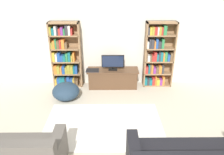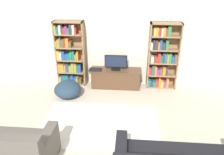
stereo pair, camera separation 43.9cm
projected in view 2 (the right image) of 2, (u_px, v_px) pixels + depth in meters
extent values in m
cube|color=silver|center=(115.00, 40.00, 6.04)|extent=(8.80, 0.06, 2.60)
cube|color=#93704C|center=(57.00, 54.00, 6.14)|extent=(0.04, 0.30, 1.83)
cube|color=#93704C|center=(84.00, 54.00, 6.09)|extent=(0.04, 0.30, 1.83)
cube|color=#93704C|center=(72.00, 53.00, 6.23)|extent=(0.81, 0.04, 1.83)
cube|color=#93704C|center=(68.00, 22.00, 5.74)|extent=(0.81, 0.30, 0.04)
cube|color=#93704C|center=(73.00, 83.00, 6.49)|extent=(0.78, 0.30, 0.04)
cube|color=gold|center=(61.00, 79.00, 6.45)|extent=(0.05, 0.24, 0.20)
cube|color=#234C99|center=(63.00, 79.00, 6.45)|extent=(0.07, 0.24, 0.22)
cube|color=#196B75|center=(66.00, 79.00, 6.44)|extent=(0.06, 0.24, 0.23)
cube|color=#196B75|center=(68.00, 79.00, 6.43)|extent=(0.08, 0.24, 0.23)
cube|color=#333338|center=(70.00, 79.00, 6.43)|extent=(0.05, 0.24, 0.20)
cube|color=#234C99|center=(73.00, 79.00, 6.42)|extent=(0.08, 0.24, 0.24)
cube|color=#234C99|center=(75.00, 79.00, 6.42)|extent=(0.08, 0.24, 0.20)
cube|color=gold|center=(78.00, 80.00, 6.42)|extent=(0.04, 0.24, 0.19)
cube|color=brown|center=(79.00, 80.00, 6.42)|extent=(0.04, 0.24, 0.17)
cube|color=brown|center=(81.00, 80.00, 6.42)|extent=(0.06, 0.24, 0.17)
cube|color=#93704C|center=(72.00, 71.00, 6.34)|extent=(0.78, 0.30, 0.04)
cube|color=orange|center=(60.00, 67.00, 6.29)|extent=(0.08, 0.24, 0.23)
cube|color=#9E9333|center=(63.00, 67.00, 6.29)|extent=(0.08, 0.24, 0.22)
cube|color=orange|center=(66.00, 68.00, 6.29)|extent=(0.05, 0.24, 0.19)
cube|color=#234C99|center=(68.00, 67.00, 6.28)|extent=(0.07, 0.24, 0.22)
cube|color=#9E9333|center=(71.00, 68.00, 6.28)|extent=(0.06, 0.24, 0.18)
cube|color=#9E9333|center=(73.00, 67.00, 6.26)|extent=(0.07, 0.24, 0.25)
cube|color=#9E9333|center=(76.00, 67.00, 6.26)|extent=(0.08, 0.24, 0.23)
cube|color=#196B75|center=(78.00, 68.00, 6.26)|extent=(0.04, 0.24, 0.21)
cube|color=#234C99|center=(80.00, 68.00, 6.25)|extent=(0.07, 0.24, 0.21)
cube|color=#93704C|center=(71.00, 60.00, 6.18)|extent=(0.78, 0.30, 0.04)
cube|color=gold|center=(59.00, 55.00, 6.14)|extent=(0.07, 0.24, 0.25)
cube|color=silver|center=(61.00, 55.00, 6.14)|extent=(0.05, 0.24, 0.21)
cube|color=#234C99|center=(64.00, 55.00, 6.13)|extent=(0.08, 0.24, 0.23)
cube|color=#234C99|center=(67.00, 56.00, 6.14)|extent=(0.06, 0.24, 0.17)
cube|color=#196B75|center=(69.00, 56.00, 6.13)|extent=(0.07, 0.24, 0.17)
cube|color=#2D7F47|center=(71.00, 55.00, 6.12)|extent=(0.06, 0.24, 0.22)
cube|color=#196B75|center=(74.00, 55.00, 6.10)|extent=(0.06, 0.24, 0.25)
cube|color=#9E9333|center=(76.00, 57.00, 6.12)|extent=(0.04, 0.24, 0.16)
cube|color=orange|center=(78.00, 55.00, 6.10)|extent=(0.05, 0.24, 0.24)
cube|color=#93704C|center=(70.00, 47.00, 6.03)|extent=(0.78, 0.30, 0.04)
cube|color=#9E9333|center=(57.00, 43.00, 6.00)|extent=(0.04, 0.24, 0.17)
cube|color=orange|center=(59.00, 43.00, 5.99)|extent=(0.06, 0.24, 0.21)
cube|color=#2D7F47|center=(61.00, 42.00, 5.98)|extent=(0.04, 0.24, 0.25)
cube|color=brown|center=(63.00, 43.00, 5.98)|extent=(0.07, 0.24, 0.21)
cube|color=#B72D28|center=(65.00, 42.00, 5.97)|extent=(0.04, 0.24, 0.24)
cube|color=orange|center=(68.00, 42.00, 5.96)|extent=(0.08, 0.24, 0.24)
cube|color=brown|center=(71.00, 44.00, 5.97)|extent=(0.06, 0.24, 0.16)
cube|color=#93704C|center=(69.00, 34.00, 5.88)|extent=(0.78, 0.30, 0.04)
cube|color=#9E9333|center=(56.00, 29.00, 5.84)|extent=(0.05, 0.24, 0.21)
cube|color=#196B75|center=(58.00, 30.00, 5.84)|extent=(0.06, 0.24, 0.18)
cube|color=silver|center=(61.00, 29.00, 5.82)|extent=(0.06, 0.24, 0.23)
cube|color=#333338|center=(63.00, 29.00, 5.82)|extent=(0.04, 0.24, 0.21)
cube|color=#B72D28|center=(65.00, 30.00, 5.83)|extent=(0.06, 0.24, 0.17)
cube|color=#7F338C|center=(67.00, 30.00, 5.82)|extent=(0.07, 0.24, 0.20)
cube|color=#2D7F47|center=(69.00, 31.00, 5.82)|extent=(0.04, 0.24, 0.16)
cube|color=#333338|center=(71.00, 29.00, 5.80)|extent=(0.07, 0.24, 0.25)
cube|color=silver|center=(74.00, 29.00, 5.79)|extent=(0.06, 0.24, 0.24)
cube|color=#B72D28|center=(76.00, 30.00, 5.80)|extent=(0.04, 0.24, 0.17)
cube|color=#93704C|center=(149.00, 56.00, 5.95)|extent=(0.04, 0.30, 1.83)
cube|color=#93704C|center=(178.00, 57.00, 5.89)|extent=(0.04, 0.30, 1.83)
cube|color=#93704C|center=(163.00, 55.00, 6.04)|extent=(0.81, 0.04, 1.83)
cube|color=#93704C|center=(167.00, 23.00, 5.54)|extent=(0.81, 0.30, 0.04)
cube|color=#93704C|center=(160.00, 86.00, 6.30)|extent=(0.78, 0.30, 0.04)
cube|color=#196B75|center=(149.00, 82.00, 6.26)|extent=(0.08, 0.24, 0.20)
cube|color=#333338|center=(152.00, 82.00, 6.26)|extent=(0.06, 0.24, 0.19)
cube|color=#196B75|center=(154.00, 83.00, 6.26)|extent=(0.07, 0.24, 0.17)
cube|color=#B72D28|center=(157.00, 82.00, 6.24)|extent=(0.07, 0.24, 0.21)
cube|color=orange|center=(159.00, 82.00, 6.23)|extent=(0.04, 0.24, 0.25)
cube|color=gold|center=(162.00, 83.00, 6.24)|extent=(0.08, 0.24, 0.17)
cube|color=#7F338C|center=(164.00, 83.00, 6.23)|extent=(0.07, 0.24, 0.17)
cube|color=orange|center=(167.00, 82.00, 6.21)|extent=(0.06, 0.24, 0.25)
cube|color=#93704C|center=(161.00, 74.00, 6.14)|extent=(0.78, 0.30, 0.04)
cube|color=#B72D28|center=(150.00, 70.00, 6.11)|extent=(0.08, 0.24, 0.19)
cube|color=#196B75|center=(152.00, 70.00, 6.09)|extent=(0.04, 0.24, 0.25)
cube|color=brown|center=(154.00, 69.00, 6.09)|extent=(0.04, 0.24, 0.26)
cube|color=orange|center=(156.00, 70.00, 6.09)|extent=(0.05, 0.24, 0.23)
cube|color=#7F338C|center=(158.00, 71.00, 6.10)|extent=(0.07, 0.24, 0.17)
cube|color=brown|center=(161.00, 71.00, 6.08)|extent=(0.07, 0.24, 0.19)
cube|color=orange|center=(164.00, 71.00, 6.07)|extent=(0.07, 0.24, 0.22)
cube|color=#333338|center=(166.00, 70.00, 6.07)|extent=(0.06, 0.24, 0.23)
cube|color=#93704C|center=(163.00, 62.00, 5.99)|extent=(0.78, 0.30, 0.04)
cube|color=brown|center=(150.00, 57.00, 5.94)|extent=(0.04, 0.24, 0.25)
cube|color=silver|center=(152.00, 59.00, 5.96)|extent=(0.07, 0.24, 0.16)
cube|color=brown|center=(154.00, 59.00, 5.95)|extent=(0.04, 0.24, 0.17)
cube|color=#B72D28|center=(156.00, 59.00, 5.95)|extent=(0.05, 0.24, 0.16)
cube|color=#B72D28|center=(159.00, 57.00, 5.93)|extent=(0.07, 0.24, 0.24)
cube|color=#196B75|center=(161.00, 58.00, 5.93)|extent=(0.05, 0.24, 0.19)
cube|color=#333338|center=(163.00, 57.00, 5.92)|extent=(0.05, 0.24, 0.25)
cube|color=#196B75|center=(165.00, 58.00, 5.91)|extent=(0.06, 0.24, 0.25)
cube|color=orange|center=(167.00, 58.00, 5.91)|extent=(0.04, 0.24, 0.23)
cube|color=#2D7F47|center=(170.00, 58.00, 5.90)|extent=(0.07, 0.24, 0.25)
cube|color=#234C99|center=(172.00, 59.00, 5.91)|extent=(0.07, 0.24, 0.19)
cube|color=brown|center=(175.00, 58.00, 5.90)|extent=(0.07, 0.24, 0.23)
cube|color=#93704C|center=(164.00, 49.00, 5.84)|extent=(0.78, 0.30, 0.04)
cube|color=silver|center=(151.00, 45.00, 5.80)|extent=(0.05, 0.24, 0.18)
cube|color=#333338|center=(154.00, 44.00, 5.78)|extent=(0.04, 0.24, 0.25)
cube|color=#333338|center=(156.00, 44.00, 5.78)|extent=(0.08, 0.24, 0.24)
cube|color=orange|center=(158.00, 45.00, 5.79)|extent=(0.04, 0.24, 0.19)
cube|color=#234C99|center=(161.00, 44.00, 5.77)|extent=(0.06, 0.24, 0.25)
cube|color=#333338|center=(163.00, 46.00, 5.78)|extent=(0.08, 0.24, 0.19)
cube|color=#2D7F47|center=(167.00, 45.00, 5.76)|extent=(0.06, 0.24, 0.25)
cube|color=#93704C|center=(165.00, 36.00, 5.68)|extent=(0.78, 0.30, 0.04)
cube|color=#333338|center=(152.00, 32.00, 5.65)|extent=(0.05, 0.24, 0.19)
cube|color=gold|center=(155.00, 31.00, 5.64)|extent=(0.05, 0.24, 0.20)
cube|color=#9E9333|center=(157.00, 31.00, 5.64)|extent=(0.06, 0.24, 0.21)
cube|color=#B72D28|center=(160.00, 31.00, 5.63)|extent=(0.07, 0.24, 0.20)
cube|color=silver|center=(162.00, 32.00, 5.63)|extent=(0.04, 0.24, 0.20)
cube|color=#9E9333|center=(164.00, 31.00, 5.62)|extent=(0.05, 0.24, 0.21)
cube|color=#B72D28|center=(166.00, 32.00, 5.62)|extent=(0.04, 0.24, 0.20)
cube|color=#2D7F47|center=(169.00, 31.00, 5.60)|extent=(0.08, 0.24, 0.24)
cube|color=brown|center=(116.00, 79.00, 6.21)|extent=(1.34, 0.46, 0.49)
cube|color=brown|center=(116.00, 70.00, 6.10)|extent=(1.43, 0.48, 0.04)
cube|color=black|center=(116.00, 69.00, 6.07)|extent=(0.24, 0.16, 0.03)
cylinder|color=black|center=(116.00, 68.00, 6.06)|extent=(0.04, 0.04, 0.05)
cube|color=black|center=(116.00, 61.00, 5.97)|extent=(0.62, 0.04, 0.35)
cube|color=#19233D|center=(116.00, 62.00, 5.96)|extent=(0.58, 0.00, 0.31)
cube|color=#28282D|center=(96.00, 70.00, 6.06)|extent=(0.36, 0.25, 0.02)
cube|color=black|center=(96.00, 69.00, 6.05)|extent=(0.34, 0.24, 0.00)
cube|color=white|center=(100.00, 124.00, 4.69)|extent=(2.49, 1.62, 0.02)
cube|color=#56514C|center=(47.00, 151.00, 3.55)|extent=(0.18, 0.84, 0.60)
ellipsoid|color=#23384C|center=(68.00, 89.00, 5.68)|extent=(0.69, 0.69, 0.43)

